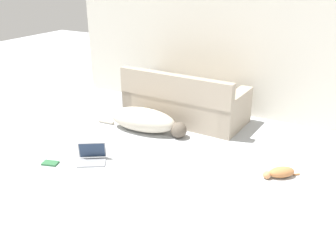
% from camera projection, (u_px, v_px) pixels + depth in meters
% --- Properties ---
extents(wall_back, '(7.44, 0.06, 2.40)m').
position_uv_depth(wall_back, '(274.00, 48.00, 5.87)').
color(wall_back, silver).
rests_on(wall_back, ground_plane).
extents(couch, '(2.00, 1.00, 0.85)m').
position_uv_depth(couch, '(185.00, 103.00, 6.20)').
color(couch, tan).
rests_on(couch, ground_plane).
extents(dog, '(1.56, 0.54, 0.36)m').
position_uv_depth(dog, '(145.00, 120.00, 5.79)').
color(dog, beige).
rests_on(dog, ground_plane).
extents(cat, '(0.41, 0.36, 0.13)m').
position_uv_depth(cat, '(280.00, 172.00, 4.54)').
color(cat, '#BC7A47').
rests_on(cat, ground_plane).
extents(laptop_open, '(0.45, 0.43, 0.24)m').
position_uv_depth(laptop_open, '(92.00, 155.00, 4.93)').
color(laptop_open, gray).
rests_on(laptop_open, ground_plane).
extents(book_green, '(0.23, 0.18, 0.02)m').
position_uv_depth(book_green, '(50.00, 163.00, 4.86)').
color(book_green, '#2D663D').
rests_on(book_green, ground_plane).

